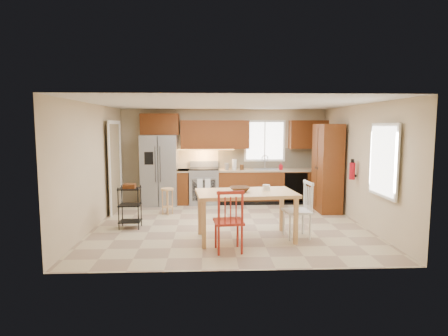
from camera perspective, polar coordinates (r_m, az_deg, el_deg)
name	(u,v)px	position (r m, az deg, el deg)	size (l,w,h in m)	color
floor	(229,225)	(7.92, 0.82, -8.63)	(5.50, 5.50, 0.00)	tan
ceiling	(230,104)	(7.65, 0.85, 9.75)	(5.50, 5.00, 0.02)	silver
wall_back	(224,156)	(10.17, 0.03, 1.90)	(5.50, 0.02, 2.50)	#CCB793
wall_front	(240,184)	(5.21, 2.40, -2.51)	(5.50, 0.02, 2.50)	#CCB793
wall_left	(94,166)	(8.01, -19.21, 0.30)	(0.02, 5.00, 2.50)	#CCB793
wall_right	(361,165)	(8.31, 20.13, 0.47)	(0.02, 5.00, 2.50)	#CCB793
refrigerator	(160,170)	(9.90, -9.75, -0.30)	(0.92, 0.75, 1.82)	gray
range_stove	(204,186)	(9.94, -3.07, -2.80)	(0.76, 0.63, 0.92)	gray
base_cabinet_narrow	(183,187)	(9.98, -6.23, -2.85)	(0.30, 0.60, 0.90)	#5F2C11
base_cabinet_run	(273,186)	(10.11, 7.43, -2.75)	(2.92, 0.60, 0.90)	#5F2C11
dishwasher	(296,188)	(9.94, 10.91, -2.97)	(0.60, 0.02, 0.78)	black
backsplash	(271,158)	(10.30, 7.22, 1.49)	(2.92, 0.03, 0.55)	beige
upper_over_fridge	(160,124)	(10.03, -9.74, 6.60)	(1.00, 0.35, 0.55)	#602910
upper_left_block	(215,135)	(9.96, -1.37, 5.11)	(1.80, 0.35, 0.75)	#602910
upper_right_block	(308,134)	(10.31, 12.71, 5.00)	(1.00, 0.35, 0.75)	#602910
window_back	(265,141)	(10.23, 6.21, 4.13)	(1.12, 0.04, 1.12)	white
sink	(266,171)	(10.02, 6.40, -0.45)	(0.62, 0.46, 0.16)	gray
undercab_glow	(204,150)	(9.95, -3.09, 2.83)	(1.60, 0.30, 0.01)	#FFBF66
soap_bottle	(281,166)	(9.97, 8.65, 0.27)	(0.09, 0.09, 0.19)	#AC0C18
paper_towel	(234,165)	(9.86, 1.57, 0.52)	(0.12, 0.12, 0.28)	white
canister_steel	(227,166)	(9.85, 0.41, 0.23)	(0.11, 0.11, 0.18)	gray
canister_wood	(242,167)	(9.85, 2.74, 0.11)	(0.10, 0.10, 0.14)	#4F2A15
pantry	(327,168)	(9.34, 15.45, 0.02)	(0.50, 0.95, 2.10)	#5F2C11
fire_extinguisher	(352,171)	(8.42, 18.95, -0.44)	(0.12, 0.12, 0.36)	#AC0C18
window_right	(384,160)	(7.22, 23.17, 1.08)	(0.04, 1.02, 1.32)	white
doorway	(114,168)	(9.26, -16.38, -0.06)	(0.04, 0.95, 2.10)	#8C7A59
dining_table	(246,216)	(6.87, 3.33, -7.28)	(1.77, 0.99, 0.86)	tan
chair_red	(228,220)	(6.19, 0.69, -7.97)	(0.49, 0.49, 1.04)	#A9281A
chair_white	(297,210)	(7.05, 11.05, -6.29)	(0.49, 0.49, 1.04)	white
table_bowl	(240,192)	(6.76, 2.42, -3.66)	(0.36, 0.36, 0.09)	#4F2A15
table_jar	(266,189)	(6.93, 6.45, -3.18)	(0.15, 0.15, 0.17)	white
bar_stool	(167,201)	(8.85, -8.61, -5.03)	(0.30, 0.30, 0.62)	tan
utility_cart	(130,207)	(7.80, -14.14, -5.82)	(0.43, 0.33, 0.86)	black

